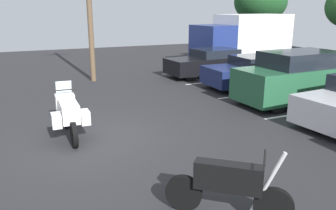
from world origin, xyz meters
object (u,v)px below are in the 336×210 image
motorcycle_touring (68,112)px  car_black (210,62)px  box_truck (244,37)px  car_green (296,78)px  motorcycle_second (229,186)px  car_navy (253,72)px

motorcycle_touring → car_black: size_ratio=0.50×
car_black → box_truck: box_truck is taller
car_green → box_truck: size_ratio=0.67×
car_black → car_green: car_green is taller
box_truck → motorcycle_second: bearing=-36.4°
motorcycle_second → car_navy: 10.47m
car_navy → motorcycle_touring: bearing=-70.7°
car_navy → car_green: size_ratio=0.91×
motorcycle_second → box_truck: (-14.48, 10.67, 1.02)m
motorcycle_touring → car_navy: bearing=109.3°
car_black → car_green: 5.94m
car_navy → car_green: bearing=-3.0°
car_black → box_truck: size_ratio=0.67×
motorcycle_touring → box_truck: size_ratio=0.33×
motorcycle_touring → car_black: motorcycle_touring is taller
motorcycle_second → car_navy: bearing=140.8°
car_navy → box_truck: (-6.37, 4.05, 0.90)m
motorcycle_touring → motorcycle_second: (5.13, 1.86, -0.10)m
car_green → motorcycle_touring: bearing=-88.7°
car_green → car_navy: bearing=177.0°
motorcycle_touring → car_navy: motorcycle_touring is taller
motorcycle_touring → car_navy: (-2.97, 8.48, 0.02)m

